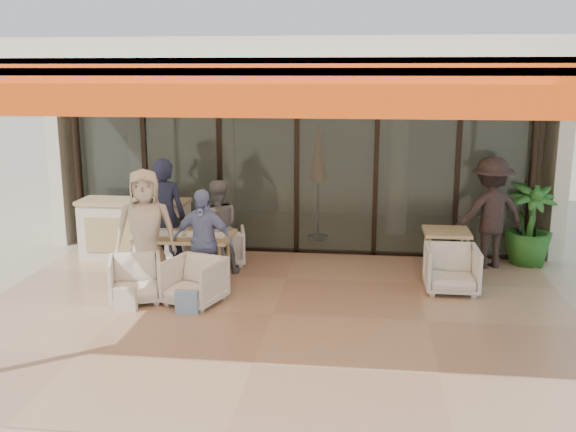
{
  "coord_description": "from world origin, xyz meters",
  "views": [
    {
      "loc": [
        1.15,
        -7.87,
        3.14
      ],
      "look_at": [
        0.1,
        0.9,
        1.15
      ],
      "focal_mm": 40.0,
      "sensor_mm": 36.0,
      "label": 1
    }
  ],
  "objects_px": {
    "side_chair": "(452,267)",
    "standing_woman": "(490,213)",
    "diner_navy": "(165,216)",
    "potted_palm": "(529,224)",
    "diner_cream": "(146,231)",
    "chair_near_right": "(194,279)",
    "chair_near_left": "(135,277)",
    "side_table": "(446,237)",
    "chair_far_right": "(224,244)",
    "dining_table": "(183,238)",
    "chair_far_left": "(175,246)",
    "diner_grey": "(217,228)",
    "host_counter": "(135,229)",
    "diner_periwinkle": "(203,242)"
  },
  "relations": [
    {
      "from": "side_table",
      "to": "potted_palm",
      "type": "relative_size",
      "value": 0.54
    },
    {
      "from": "side_table",
      "to": "potted_palm",
      "type": "distance_m",
      "value": 1.63
    },
    {
      "from": "host_counter",
      "to": "chair_far_right",
      "type": "bearing_deg",
      "value": -3.65
    },
    {
      "from": "chair_near_right",
      "to": "diner_navy",
      "type": "height_order",
      "value": "diner_navy"
    },
    {
      "from": "side_table",
      "to": "chair_near_left",
      "type": "bearing_deg",
      "value": -159.14
    },
    {
      "from": "side_chair",
      "to": "standing_woman",
      "type": "xyz_separation_m",
      "value": [
        0.74,
        1.3,
        0.53
      ]
    },
    {
      "from": "dining_table",
      "to": "chair_far_right",
      "type": "distance_m",
      "value": 1.09
    },
    {
      "from": "dining_table",
      "to": "chair_far_right",
      "type": "bearing_deg",
      "value": 65.73
    },
    {
      "from": "host_counter",
      "to": "standing_woman",
      "type": "relative_size",
      "value": 1.01
    },
    {
      "from": "potted_palm",
      "to": "chair_near_right",
      "type": "bearing_deg",
      "value": -153.68
    },
    {
      "from": "standing_woman",
      "to": "diner_navy",
      "type": "bearing_deg",
      "value": -8.3
    },
    {
      "from": "diner_grey",
      "to": "diner_periwinkle",
      "type": "relative_size",
      "value": 0.98
    },
    {
      "from": "chair_near_right",
      "to": "chair_near_left",
      "type": "bearing_deg",
      "value": -161.01
    },
    {
      "from": "chair_far_right",
      "to": "potted_palm",
      "type": "height_order",
      "value": "potted_palm"
    },
    {
      "from": "dining_table",
      "to": "diner_periwinkle",
      "type": "xyz_separation_m",
      "value": [
        0.43,
        -0.46,
        0.08
      ]
    },
    {
      "from": "diner_navy",
      "to": "diner_cream",
      "type": "xyz_separation_m",
      "value": [
        0.0,
        -0.9,
        -0.02
      ]
    },
    {
      "from": "chair_far_right",
      "to": "chair_near_right",
      "type": "distance_m",
      "value": 1.9
    },
    {
      "from": "diner_navy",
      "to": "potted_palm",
      "type": "distance_m",
      "value": 5.94
    },
    {
      "from": "side_table",
      "to": "diner_navy",
      "type": "bearing_deg",
      "value": -176.38
    },
    {
      "from": "chair_near_right",
      "to": "side_table",
      "type": "relative_size",
      "value": 0.97
    },
    {
      "from": "chair_near_left",
      "to": "diner_grey",
      "type": "bearing_deg",
      "value": 39.31
    },
    {
      "from": "potted_palm",
      "to": "side_table",
      "type": "bearing_deg",
      "value": -151.0
    },
    {
      "from": "chair_near_right",
      "to": "diner_cream",
      "type": "height_order",
      "value": "diner_cream"
    },
    {
      "from": "chair_far_left",
      "to": "diner_grey",
      "type": "height_order",
      "value": "diner_grey"
    },
    {
      "from": "diner_navy",
      "to": "diner_cream",
      "type": "height_order",
      "value": "diner_navy"
    },
    {
      "from": "diner_cream",
      "to": "side_table",
      "type": "relative_size",
      "value": 2.41
    },
    {
      "from": "side_table",
      "to": "side_chair",
      "type": "relative_size",
      "value": 0.97
    },
    {
      "from": "host_counter",
      "to": "side_table",
      "type": "bearing_deg",
      "value": -3.59
    },
    {
      "from": "potted_palm",
      "to": "chair_near_left",
      "type": "bearing_deg",
      "value": -157.05
    },
    {
      "from": "host_counter",
      "to": "dining_table",
      "type": "height_order",
      "value": "host_counter"
    },
    {
      "from": "standing_woman",
      "to": "side_table",
      "type": "bearing_deg",
      "value": 18.97
    },
    {
      "from": "chair_far_left",
      "to": "chair_near_left",
      "type": "xyz_separation_m",
      "value": [
        0.0,
        -1.9,
        0.07
      ]
    },
    {
      "from": "chair_near_left",
      "to": "diner_periwinkle",
      "type": "bearing_deg",
      "value": 11.04
    },
    {
      "from": "chair_near_right",
      "to": "side_table",
      "type": "bearing_deg",
      "value": 44.2
    },
    {
      "from": "diner_navy",
      "to": "standing_woman",
      "type": "xyz_separation_m",
      "value": [
        5.15,
        0.83,
        -0.01
      ]
    },
    {
      "from": "chair_far_left",
      "to": "chair_far_right",
      "type": "height_order",
      "value": "chair_far_right"
    },
    {
      "from": "chair_far_left",
      "to": "chair_near_right",
      "type": "height_order",
      "value": "chair_near_right"
    },
    {
      "from": "side_chair",
      "to": "dining_table",
      "type": "bearing_deg",
      "value": 179.31
    },
    {
      "from": "chair_near_left",
      "to": "diner_grey",
      "type": "xyz_separation_m",
      "value": [
        0.84,
        1.4,
        0.39
      ]
    },
    {
      "from": "diner_cream",
      "to": "host_counter",
      "type": "bearing_deg",
      "value": 100.49
    },
    {
      "from": "dining_table",
      "to": "potted_palm",
      "type": "relative_size",
      "value": 1.08
    },
    {
      "from": "host_counter",
      "to": "chair_far_left",
      "type": "xyz_separation_m",
      "value": [
        0.72,
        -0.1,
        -0.24
      ]
    },
    {
      "from": "chair_near_left",
      "to": "standing_woman",
      "type": "height_order",
      "value": "standing_woman"
    },
    {
      "from": "diner_navy",
      "to": "dining_table",
      "type": "bearing_deg",
      "value": 130.34
    },
    {
      "from": "chair_near_right",
      "to": "diner_grey",
      "type": "xyz_separation_m",
      "value": [
        0.0,
        1.4,
        0.39
      ]
    },
    {
      "from": "chair_far_right",
      "to": "side_chair",
      "type": "height_order",
      "value": "side_chair"
    },
    {
      "from": "chair_far_right",
      "to": "side_chair",
      "type": "distance_m",
      "value": 3.7
    },
    {
      "from": "side_table",
      "to": "diner_periwinkle",
      "type": "bearing_deg",
      "value": -161.71
    },
    {
      "from": "host_counter",
      "to": "diner_cream",
      "type": "bearing_deg",
      "value": -64.35
    },
    {
      "from": "diner_cream",
      "to": "standing_woman",
      "type": "bearing_deg",
      "value": 3.37
    }
  ]
}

